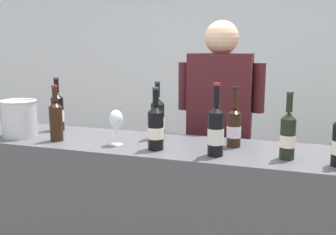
% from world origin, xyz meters
% --- Properties ---
extents(wall_back, '(8.00, 0.10, 2.80)m').
position_xyz_m(wall_back, '(0.00, 2.60, 1.40)').
color(wall_back, silver).
rests_on(wall_back, ground_plane).
extents(counter, '(2.34, 0.53, 1.02)m').
position_xyz_m(counter, '(0.00, 0.00, 0.51)').
color(counter, '#4C4C51').
rests_on(counter, ground_plane).
extents(wine_bottle_0, '(0.08, 0.08, 0.36)m').
position_xyz_m(wine_bottle_0, '(0.41, -0.13, 1.14)').
color(wine_bottle_0, black).
rests_on(wine_bottle_0, counter).
extents(wine_bottle_1, '(0.08, 0.08, 0.34)m').
position_xyz_m(wine_bottle_1, '(-0.67, 0.13, 1.14)').
color(wine_bottle_1, black).
rests_on(wine_bottle_1, counter).
extents(wine_bottle_2, '(0.07, 0.07, 0.32)m').
position_xyz_m(wine_bottle_2, '(-0.51, -0.11, 1.14)').
color(wine_bottle_2, black).
rests_on(wine_bottle_2, counter).
extents(wine_bottle_4, '(0.08, 0.08, 0.32)m').
position_xyz_m(wine_bottle_4, '(0.09, -0.11, 1.13)').
color(wine_bottle_4, black).
rests_on(wine_bottle_4, counter).
extents(wine_bottle_5, '(0.08, 0.08, 0.33)m').
position_xyz_m(wine_bottle_5, '(0.02, 0.12, 1.14)').
color(wine_bottle_5, black).
rests_on(wine_bottle_5, counter).
extents(wine_bottle_7, '(0.07, 0.07, 0.32)m').
position_xyz_m(wine_bottle_7, '(0.74, -0.08, 1.13)').
color(wine_bottle_7, black).
rests_on(wine_bottle_7, counter).
extents(wine_bottle_8, '(0.08, 0.08, 0.32)m').
position_xyz_m(wine_bottle_8, '(0.46, 0.07, 1.13)').
color(wine_bottle_8, black).
rests_on(wine_bottle_8, counter).
extents(wine_glass, '(0.08, 0.08, 0.19)m').
position_xyz_m(wine_glass, '(-0.14, -0.10, 1.15)').
color(wine_glass, silver).
rests_on(wine_glass, counter).
extents(ice_bucket, '(0.21, 0.21, 0.22)m').
position_xyz_m(ice_bucket, '(-0.78, -0.09, 1.13)').
color(ice_bucket, silver).
rests_on(ice_bucket, counter).
extents(person_server, '(0.56, 0.26, 1.71)m').
position_xyz_m(person_server, '(0.30, 0.53, 0.84)').
color(person_server, black).
rests_on(person_server, ground_plane).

